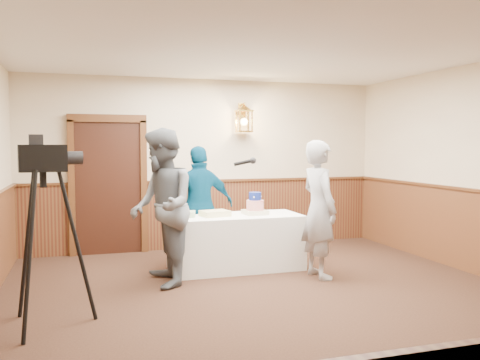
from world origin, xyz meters
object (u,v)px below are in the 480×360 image
object	(u,v)px
tiered_cake	(255,206)
baker	(319,209)
sheet_cake_green	(183,214)
display_table	(236,242)
sheet_cake_yellow	(215,213)
interviewer	(162,207)
tv_camera_rig	(45,246)
assistant_p	(200,205)

from	to	relation	value
tiered_cake	baker	xyz separation A→B (m)	(0.62, -0.74, 0.02)
sheet_cake_green	baker	world-z (taller)	baker
display_table	sheet_cake_yellow	xyz separation A→B (m)	(-0.30, -0.01, 0.41)
interviewer	sheet_cake_yellow	bearing A→B (deg)	122.36
sheet_cake_green	tv_camera_rig	distance (m)	2.34
assistant_p	sheet_cake_yellow	bearing A→B (deg)	95.97
baker	assistant_p	world-z (taller)	baker
sheet_cake_yellow	interviewer	size ratio (longest dim) A/B	0.19
sheet_cake_yellow	assistant_p	bearing A→B (deg)	103.36
baker	display_table	bearing A→B (deg)	46.79
assistant_p	tv_camera_rig	world-z (taller)	tv_camera_rig
tv_camera_rig	tiered_cake	bearing A→B (deg)	23.19
baker	sheet_cake_yellow	bearing A→B (deg)	54.85
sheet_cake_green	baker	xyz separation A→B (m)	(1.62, -0.80, 0.10)
assistant_p	tv_camera_rig	size ratio (longest dim) A/B	0.99
sheet_cake_yellow	baker	distance (m)	1.41
display_table	baker	bearing A→B (deg)	-39.60
baker	interviewer	bearing A→B (deg)	80.28
tiered_cake	assistant_p	size ratio (longest dim) A/B	0.19
assistant_p	tv_camera_rig	bearing A→B (deg)	38.83
sheet_cake_green	display_table	bearing A→B (deg)	-4.43
sheet_cake_yellow	sheet_cake_green	bearing A→B (deg)	171.17
sheet_cake_yellow	assistant_p	xyz separation A→B (m)	(-0.10, 0.44, 0.06)
sheet_cake_yellow	sheet_cake_green	xyz separation A→B (m)	(-0.42, 0.07, -0.00)
display_table	tv_camera_rig	size ratio (longest dim) A/B	1.05
baker	tiered_cake	bearing A→B (deg)	36.45
sheet_cake_green	interviewer	distance (m)	0.72
display_table	baker	size ratio (longest dim) A/B	1.01
sheet_cake_green	assistant_p	world-z (taller)	assistant_p
sheet_cake_yellow	sheet_cake_green	world-z (taller)	sheet_cake_yellow
display_table	assistant_p	distance (m)	0.76
tiered_cake	assistant_p	world-z (taller)	assistant_p
display_table	sheet_cake_green	size ratio (longest dim) A/B	5.76
tiered_cake	interviewer	xyz separation A→B (m)	(-1.38, -0.53, 0.09)
baker	assistant_p	bearing A→B (deg)	44.33
sheet_cake_green	interviewer	size ratio (longest dim) A/B	0.16
baker	tv_camera_rig	distance (m)	3.38
sheet_cake_yellow	interviewer	xyz separation A→B (m)	(-0.80, -0.52, 0.18)
assistant_p	display_table	bearing A→B (deg)	125.67
sheet_cake_yellow	baker	bearing A→B (deg)	-31.54
assistant_p	baker	bearing A→B (deg)	130.55
sheet_cake_yellow	interviewer	world-z (taller)	interviewer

